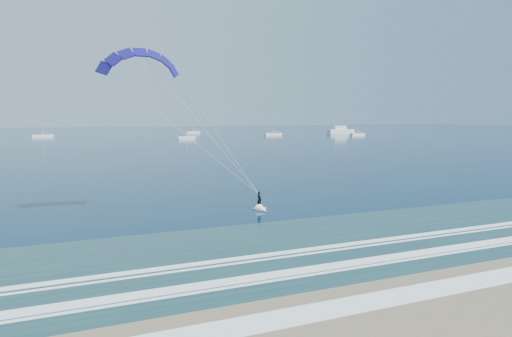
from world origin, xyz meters
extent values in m
plane|color=#07283C|center=(0.00, 0.00, 0.00)|extent=(900.00, 900.00, 0.00)
cube|color=#1E423F|center=(0.00, 8.00, 0.01)|extent=(600.00, 22.00, 0.03)
cube|color=white|center=(0.00, 1.50, 0.04)|extent=(600.00, 0.90, 0.07)
cube|color=white|center=(0.00, 5.50, 0.04)|extent=(600.00, 1.10, 0.07)
cube|color=white|center=(0.00, 9.50, 0.04)|extent=(600.00, 0.70, 0.07)
cube|color=white|center=(0.00, -0.50, 0.11)|extent=(600.00, 2.00, 0.02)
cube|color=#CEE11A|center=(4.89, 25.29, 0.04)|extent=(1.50, 0.48, 0.09)
imported|color=black|center=(4.89, 25.29, 1.01)|extent=(0.57, 0.75, 1.85)
cone|color=white|center=(4.74, 23.99, 0.08)|extent=(1.31, 1.74, 1.10)
cube|color=silver|center=(138.70, 210.90, 1.23)|extent=(16.80, 4.48, 2.46)
cube|color=silver|center=(137.70, 210.90, 3.58)|extent=(7.84, 3.58, 2.24)
cylinder|color=silver|center=(137.70, 210.90, 5.70)|extent=(0.16, 0.16, 2.00)
cube|color=silver|center=(-23.26, 228.37, 0.60)|extent=(9.36, 2.40, 1.20)
cylinder|color=silver|center=(-23.26, 228.37, 6.87)|extent=(0.18, 0.18, 11.34)
cylinder|color=silver|center=(-22.06, 228.37, 2.00)|extent=(2.60, 0.12, 0.12)
cube|color=silver|center=(37.00, 181.53, 0.60)|extent=(7.71, 2.40, 1.20)
cylinder|color=silver|center=(37.00, 181.53, 6.02)|extent=(0.18, 0.18, 9.64)
cylinder|color=silver|center=(38.20, 181.53, 2.00)|extent=(2.60, 0.12, 0.12)
cube|color=silver|center=(58.28, 247.89, 0.60)|extent=(7.87, 2.40, 1.20)
cylinder|color=silver|center=(58.28, 247.89, 6.01)|extent=(0.18, 0.18, 9.62)
cylinder|color=silver|center=(59.48, 247.89, 2.00)|extent=(2.60, 0.12, 0.12)
cube|color=silver|center=(90.58, 203.69, 0.60)|extent=(9.61, 2.40, 1.20)
cylinder|color=silver|center=(90.58, 203.69, 7.10)|extent=(0.18, 0.18, 11.80)
cylinder|color=silver|center=(91.78, 203.69, 2.00)|extent=(2.60, 0.12, 0.12)
cube|color=silver|center=(131.28, 183.84, 0.60)|extent=(7.98, 2.40, 1.20)
cylinder|color=silver|center=(131.28, 183.84, 6.06)|extent=(0.18, 0.18, 9.72)
cylinder|color=silver|center=(132.48, 183.84, 2.00)|extent=(2.60, 0.12, 0.12)
camera|label=1|loc=(-14.76, -19.86, 10.06)|focal=32.00mm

